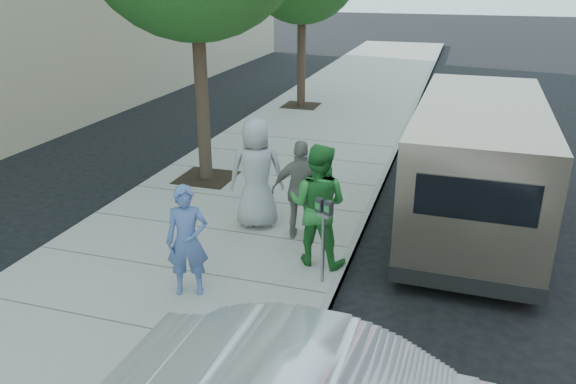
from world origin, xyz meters
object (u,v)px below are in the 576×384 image
object	(u,v)px
person_green_shirt	(318,205)
person_officer	(187,241)
parking_meter	(324,223)
person_gray_shirt	(257,173)
van	(476,162)
person_striped_polo	(302,190)

from	to	relation	value
person_green_shirt	person_officer	bearing A→B (deg)	48.23
parking_meter	person_gray_shirt	size ratio (longest dim) A/B	0.66
parking_meter	person_officer	distance (m)	1.92
person_officer	person_gray_shirt	world-z (taller)	person_gray_shirt
person_gray_shirt	van	bearing A→B (deg)	-177.01
person_gray_shirt	person_green_shirt	bearing A→B (deg)	123.67
person_officer	person_green_shirt	world-z (taller)	person_green_shirt
van	person_striped_polo	distance (m)	3.28
person_officer	person_gray_shirt	bearing A→B (deg)	65.78
person_striped_polo	person_officer	bearing A→B (deg)	52.02
van	person_gray_shirt	world-z (taller)	van
van	person_officer	distance (m)	5.47
person_officer	person_gray_shirt	distance (m)	2.44
person_officer	person_green_shirt	size ratio (longest dim) A/B	0.83
parking_meter	person_green_shirt	bearing A→B (deg)	136.05
person_green_shirt	van	bearing A→B (deg)	-127.20
van	person_gray_shirt	xyz separation A→B (m)	(-3.65, -1.52, -0.09)
van	person_striped_polo	xyz separation A→B (m)	(-2.76, -1.76, -0.22)
person_striped_polo	person_green_shirt	bearing A→B (deg)	108.50
van	person_green_shirt	size ratio (longest dim) A/B	3.26
person_striped_polo	parking_meter	bearing A→B (deg)	104.61
parking_meter	van	world-z (taller)	van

